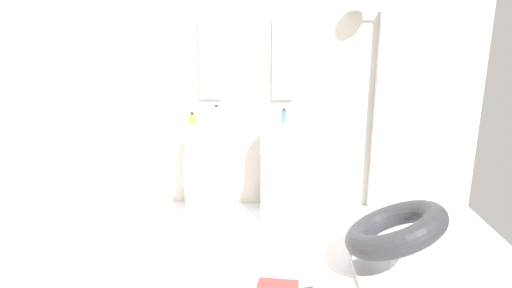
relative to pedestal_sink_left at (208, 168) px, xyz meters
The scene contains 12 objects.
rear_partition 0.96m from the pedestal_sink_left, 44.33° to the left, with size 4.80×0.10×2.60m, color beige.
pedestal_sink_left is the anchor object (origin of this frame).
pedestal_sink_right 0.74m from the pedestal_sink_left, ahead, with size 0.43×0.43×1.05m.
vanity_mirror_left 1.10m from the pedestal_sink_left, 90.00° to the left, with size 0.22×0.03×0.80m, color #8C9EA8.
vanity_mirror_right 1.33m from the pedestal_sink_left, 21.53° to the left, with size 0.22×0.03×0.80m, color #8C9EA8.
shower_column 1.84m from the pedestal_sink_left, ahead, with size 0.49×0.24×2.05m.
lounge_chair 1.93m from the pedestal_sink_left, 34.74° to the right, with size 1.02×1.02×0.65m.
towel_rack 1.58m from the pedestal_sink_left, 135.53° to the right, with size 0.37×0.22×0.95m.
magazine_red 1.58m from the pedestal_sink_left, 61.92° to the right, with size 0.30×0.18×0.04m, color #B73838.
soap_bottle_amber 0.53m from the pedestal_sink_left, 164.61° to the right, with size 0.05×0.05×0.12m.
soap_bottle_blue 0.93m from the pedestal_sink_left, ahead, with size 0.05×0.05×0.14m.
soap_bottle_grey 0.56m from the pedestal_sink_left, ahead, with size 0.05×0.05×0.19m.
Camera 1 is at (0.30, -2.76, 1.83)m, focal length 29.74 mm.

